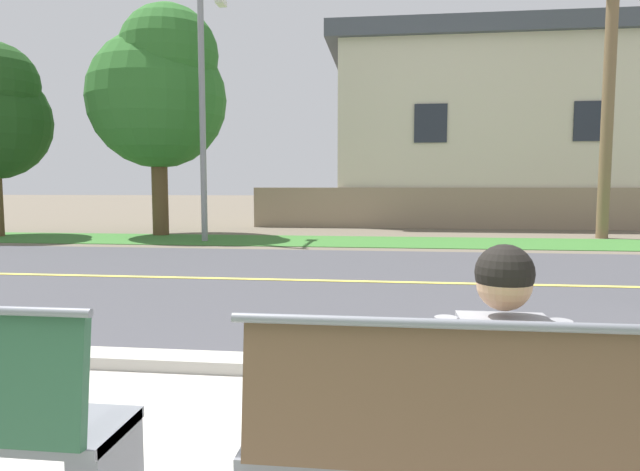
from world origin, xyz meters
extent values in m
plane|color=#665B4C|center=(0.00, 8.00, 0.00)|extent=(140.00, 140.00, 0.00)
cube|color=#ADA89E|center=(0.00, 2.35, 0.06)|extent=(44.00, 0.30, 0.11)
cube|color=#424247|center=(0.00, 6.50, 0.00)|extent=(52.00, 8.00, 0.01)
cube|color=#E0CC4C|center=(0.00, 6.50, 0.01)|extent=(48.00, 0.14, 0.01)
cube|color=#38702D|center=(0.00, 12.49, 0.01)|extent=(48.00, 2.80, 0.02)
cube|color=slate|center=(1.22, 0.35, 0.42)|extent=(1.90, 0.44, 0.05)
cube|color=brown|center=(1.22, 0.15, 0.71)|extent=(1.82, 0.12, 0.52)
cylinder|color=slate|center=(1.22, 0.14, 0.99)|extent=(1.90, 0.04, 0.04)
cylinder|color=black|center=(1.20, 0.54, 0.51)|extent=(0.15, 0.42, 0.15)
cylinder|color=black|center=(1.38, 0.54, 0.51)|extent=(0.15, 0.42, 0.15)
cylinder|color=black|center=(1.20, 0.73, 0.21)|extent=(0.12, 0.12, 0.43)
cylinder|color=black|center=(1.38, 0.73, 0.21)|extent=(0.12, 0.12, 0.43)
cube|color=gray|center=(1.29, 0.35, 0.71)|extent=(0.34, 0.20, 0.52)
cylinder|color=gray|center=(1.07, 0.37, 0.73)|extent=(0.09, 0.09, 0.46)
cylinder|color=gray|center=(1.50, 0.37, 0.73)|extent=(0.09, 0.09, 0.46)
sphere|color=tan|center=(1.29, 0.36, 1.10)|extent=(0.21, 0.21, 0.21)
sphere|color=black|center=(1.29, 0.36, 1.14)|extent=(0.22, 0.22, 0.22)
cylinder|color=gray|center=(-3.91, 12.09, 3.48)|extent=(0.16, 0.16, 6.96)
cube|color=silver|center=(-3.91, 13.89, 6.68)|extent=(0.24, 0.44, 0.14)
cylinder|color=brown|center=(-5.79, 13.68, 1.24)|extent=(0.47, 0.47, 2.48)
sphere|color=#2D6B28|center=(-5.79, 13.68, 3.97)|extent=(3.97, 3.97, 3.97)
sphere|color=#2D6B28|center=(-5.30, 13.38, 5.16)|extent=(2.78, 2.78, 2.78)
cylinder|color=brown|center=(6.86, 14.27, 3.98)|extent=(0.32, 0.32, 7.96)
cube|color=gray|center=(2.69, 17.32, 0.70)|extent=(13.00, 0.36, 1.40)
cube|color=beige|center=(4.90, 20.52, 3.25)|extent=(11.51, 6.40, 6.50)
cube|color=#474C56|center=(4.90, 20.52, 6.80)|extent=(12.44, 6.91, 0.60)
cube|color=#232833|center=(2.31, 17.29, 3.58)|extent=(1.10, 0.06, 1.30)
cube|color=#232833|center=(7.50, 17.29, 3.58)|extent=(1.10, 0.06, 1.30)
camera|label=1|loc=(0.83, -1.77, 1.47)|focal=30.62mm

